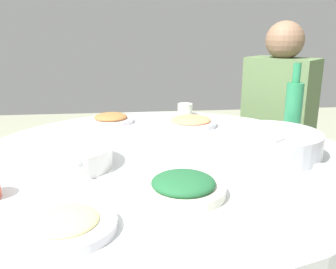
{
  "coord_description": "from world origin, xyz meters",
  "views": [
    {
      "loc": [
        -1.17,
        0.11,
        1.16
      ],
      "look_at": [
        -0.03,
        -0.01,
        0.83
      ],
      "focal_mm": 39.41,
      "sensor_mm": 36.0,
      "label": 1
    }
  ],
  "objects_px": {
    "soup_bowl": "(66,157)",
    "tea_cup_side": "(185,110)",
    "tea_cup_far": "(326,181)",
    "diner_right": "(279,109)",
    "rice_bowl": "(272,143)",
    "dish_noodles": "(65,224)",
    "round_dining_table": "(163,175)",
    "dish_shrimp": "(191,122)",
    "stool_for_diner_right": "(271,202)",
    "dish_greens": "(183,187)",
    "green_bottle": "(293,108)",
    "dish_stirfry": "(111,119)"
  },
  "relations": [
    {
      "from": "soup_bowl",
      "to": "tea_cup_side",
      "type": "height_order",
      "value": "soup_bowl"
    },
    {
      "from": "tea_cup_far",
      "to": "diner_right",
      "type": "xyz_separation_m",
      "value": [
        1.0,
        -0.29,
        -0.03
      ]
    },
    {
      "from": "rice_bowl",
      "to": "tea_cup_far",
      "type": "relative_size",
      "value": 4.33
    },
    {
      "from": "dish_noodles",
      "to": "round_dining_table",
      "type": "bearing_deg",
      "value": -28.63
    },
    {
      "from": "round_dining_table",
      "to": "dish_shrimp",
      "type": "height_order",
      "value": "dish_shrimp"
    },
    {
      "from": "soup_bowl",
      "to": "tea_cup_side",
      "type": "bearing_deg",
      "value": -36.35
    },
    {
      "from": "rice_bowl",
      "to": "stool_for_diner_right",
      "type": "height_order",
      "value": "rice_bowl"
    },
    {
      "from": "rice_bowl",
      "to": "dish_greens",
      "type": "relative_size",
      "value": 1.46
    },
    {
      "from": "green_bottle",
      "to": "diner_right",
      "type": "relative_size",
      "value": 0.38
    },
    {
      "from": "dish_shrimp",
      "to": "tea_cup_side",
      "type": "bearing_deg",
      "value": -1.48
    },
    {
      "from": "green_bottle",
      "to": "stool_for_diner_right",
      "type": "relative_size",
      "value": 0.66
    },
    {
      "from": "round_dining_table",
      "to": "dish_greens",
      "type": "distance_m",
      "value": 0.33
    },
    {
      "from": "round_dining_table",
      "to": "dish_shrimp",
      "type": "xyz_separation_m",
      "value": [
        0.37,
        -0.16,
        0.09
      ]
    },
    {
      "from": "rice_bowl",
      "to": "dish_greens",
      "type": "distance_m",
      "value": 0.43
    },
    {
      "from": "round_dining_table",
      "to": "tea_cup_far",
      "type": "xyz_separation_m",
      "value": [
        -0.36,
        -0.38,
        0.11
      ]
    },
    {
      "from": "green_bottle",
      "to": "stool_for_diner_right",
      "type": "distance_m",
      "value": 0.82
    },
    {
      "from": "dish_noodles",
      "to": "dish_shrimp",
      "type": "bearing_deg",
      "value": -26.37
    },
    {
      "from": "dish_shrimp",
      "to": "tea_cup_far",
      "type": "relative_size",
      "value": 3.0
    },
    {
      "from": "tea_cup_far",
      "to": "tea_cup_side",
      "type": "height_order",
      "value": "tea_cup_far"
    },
    {
      "from": "dish_greens",
      "to": "diner_right",
      "type": "height_order",
      "value": "diner_right"
    },
    {
      "from": "dish_stirfry",
      "to": "green_bottle",
      "type": "height_order",
      "value": "green_bottle"
    },
    {
      "from": "dish_stirfry",
      "to": "dish_noodles",
      "type": "distance_m",
      "value": 0.93
    },
    {
      "from": "round_dining_table",
      "to": "soup_bowl",
      "type": "relative_size",
      "value": 4.56
    },
    {
      "from": "dish_shrimp",
      "to": "dish_greens",
      "type": "xyz_separation_m",
      "value": [
        -0.68,
        0.14,
        0.0
      ]
    },
    {
      "from": "stool_for_diner_right",
      "to": "green_bottle",
      "type": "bearing_deg",
      "value": 162.51
    },
    {
      "from": "green_bottle",
      "to": "tea_cup_far",
      "type": "xyz_separation_m",
      "value": [
        -0.51,
        0.14,
        -0.08
      ]
    },
    {
      "from": "tea_cup_side",
      "to": "round_dining_table",
      "type": "bearing_deg",
      "value": 163.8
    },
    {
      "from": "rice_bowl",
      "to": "soup_bowl",
      "type": "height_order",
      "value": "rice_bowl"
    },
    {
      "from": "green_bottle",
      "to": "diner_right",
      "type": "xyz_separation_m",
      "value": [
        0.48,
        -0.15,
        -0.11
      ]
    },
    {
      "from": "dish_shrimp",
      "to": "tea_cup_side",
      "type": "relative_size",
      "value": 3.11
    },
    {
      "from": "soup_bowl",
      "to": "dish_greens",
      "type": "bearing_deg",
      "value": -126.35
    },
    {
      "from": "dish_stirfry",
      "to": "stool_for_diner_right",
      "type": "distance_m",
      "value": 1.04
    },
    {
      "from": "dish_stirfry",
      "to": "dish_shrimp",
      "type": "bearing_deg",
      "value": -105.94
    },
    {
      "from": "dish_stirfry",
      "to": "green_bottle",
      "type": "distance_m",
      "value": 0.78
    },
    {
      "from": "tea_cup_far",
      "to": "rice_bowl",
      "type": "bearing_deg",
      "value": 3.81
    },
    {
      "from": "soup_bowl",
      "to": "dish_noodles",
      "type": "xyz_separation_m",
      "value": [
        -0.39,
        -0.05,
        -0.01
      ]
    },
    {
      "from": "soup_bowl",
      "to": "green_bottle",
      "type": "bearing_deg",
      "value": -74.46
    },
    {
      "from": "dish_greens",
      "to": "green_bottle",
      "type": "distance_m",
      "value": 0.69
    },
    {
      "from": "round_dining_table",
      "to": "tea_cup_far",
      "type": "distance_m",
      "value": 0.53
    },
    {
      "from": "dish_noodles",
      "to": "green_bottle",
      "type": "distance_m",
      "value": 0.99
    },
    {
      "from": "tea_cup_far",
      "to": "tea_cup_side",
      "type": "bearing_deg",
      "value": 13.38
    },
    {
      "from": "stool_for_diner_right",
      "to": "diner_right",
      "type": "xyz_separation_m",
      "value": [
        0.0,
        0.0,
        0.54
      ]
    },
    {
      "from": "dish_stirfry",
      "to": "dish_noodles",
      "type": "xyz_separation_m",
      "value": [
        -0.93,
        0.06,
        -0.0
      ]
    },
    {
      "from": "round_dining_table",
      "to": "dish_stirfry",
      "type": "distance_m",
      "value": 0.51
    },
    {
      "from": "dish_stirfry",
      "to": "stool_for_diner_right",
      "type": "height_order",
      "value": "dish_stirfry"
    },
    {
      "from": "rice_bowl",
      "to": "green_bottle",
      "type": "relative_size",
      "value": 1.11
    },
    {
      "from": "round_dining_table",
      "to": "rice_bowl",
      "type": "height_order",
      "value": "rice_bowl"
    },
    {
      "from": "rice_bowl",
      "to": "tea_cup_far",
      "type": "bearing_deg",
      "value": -176.19
    },
    {
      "from": "round_dining_table",
      "to": "stool_for_diner_right",
      "type": "distance_m",
      "value": 1.03
    },
    {
      "from": "dish_greens",
      "to": "tea_cup_far",
      "type": "distance_m",
      "value": 0.36
    }
  ]
}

